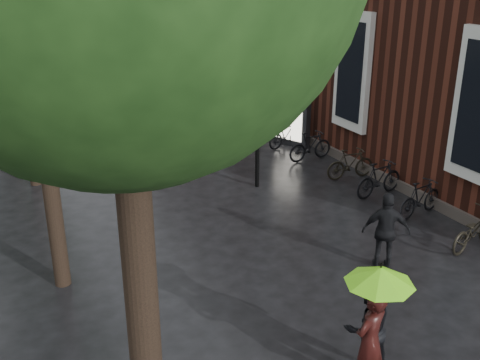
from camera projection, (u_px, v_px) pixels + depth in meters
person_burgundy at (370, 341)px, 8.41m from camera, size 0.72×0.58×1.70m
person_black at (367, 327)px, 8.79m from camera, size 0.87×0.72×1.62m
lime_umbrella at (380, 276)px, 8.21m from camera, size 1.06×1.06×1.56m
pedestrian_walking at (386, 231)px, 11.81m from camera, size 1.07×0.89×1.71m
parked_bicycles at (313, 146)px, 18.43m from camera, size 1.93×14.24×1.01m
ad_lightbox at (292, 118)px, 19.73m from camera, size 0.30×1.33×2.00m
lamp_post at (258, 98)px, 15.47m from camera, size 0.22×0.22×4.34m
cycle_sign at (25, 91)px, 19.86m from camera, size 0.15×0.51×2.78m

